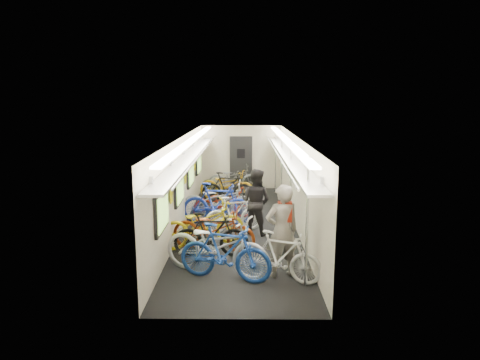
{
  "coord_description": "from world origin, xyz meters",
  "views": [
    {
      "loc": [
        0.14,
        -11.12,
        3.36
      ],
      "look_at": [
        0.01,
        0.57,
        1.15
      ],
      "focal_mm": 32.0,
      "sensor_mm": 36.0,
      "label": 1
    }
  ],
  "objects_px": {
    "passenger_near": "(282,231)",
    "passenger_mid": "(256,202)",
    "backpack": "(285,212)",
    "bicycle_1": "(225,252)",
    "bicycle_0": "(216,246)"
  },
  "relations": [
    {
      "from": "passenger_mid",
      "to": "backpack",
      "type": "relative_size",
      "value": 4.38
    },
    {
      "from": "passenger_mid",
      "to": "backpack",
      "type": "distance_m",
      "value": 2.75
    },
    {
      "from": "backpack",
      "to": "bicycle_0",
      "type": "bearing_deg",
      "value": 177.57
    },
    {
      "from": "bicycle_0",
      "to": "passenger_near",
      "type": "bearing_deg",
      "value": -71.74
    },
    {
      "from": "passenger_near",
      "to": "passenger_mid",
      "type": "bearing_deg",
      "value": -98.51
    },
    {
      "from": "bicycle_0",
      "to": "passenger_mid",
      "type": "bearing_deg",
      "value": 4.89
    },
    {
      "from": "bicycle_1",
      "to": "passenger_mid",
      "type": "bearing_deg",
      "value": 5.0
    },
    {
      "from": "passenger_near",
      "to": "backpack",
      "type": "distance_m",
      "value": 0.38
    },
    {
      "from": "passenger_mid",
      "to": "backpack",
      "type": "bearing_deg",
      "value": 128.3
    },
    {
      "from": "bicycle_0",
      "to": "bicycle_1",
      "type": "height_order",
      "value": "bicycle_0"
    },
    {
      "from": "bicycle_1",
      "to": "passenger_mid",
      "type": "xyz_separation_m",
      "value": [
        0.65,
        2.87,
        0.28
      ]
    },
    {
      "from": "passenger_near",
      "to": "passenger_mid",
      "type": "height_order",
      "value": "passenger_near"
    },
    {
      "from": "passenger_mid",
      "to": "passenger_near",
      "type": "bearing_deg",
      "value": 127.23
    },
    {
      "from": "passenger_near",
      "to": "backpack",
      "type": "height_order",
      "value": "passenger_near"
    },
    {
      "from": "backpack",
      "to": "passenger_mid",
      "type": "bearing_deg",
      "value": 101.38
    }
  ]
}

